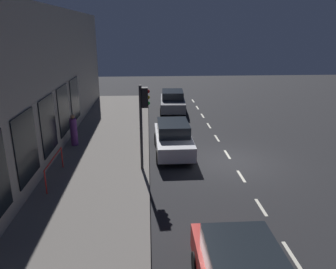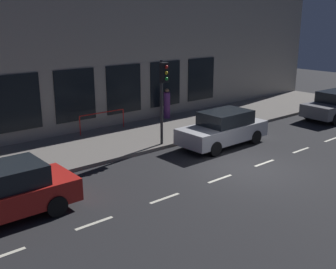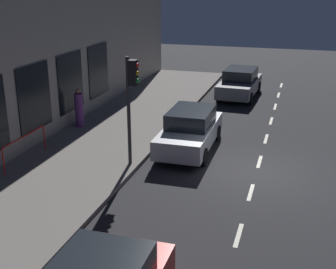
{
  "view_description": "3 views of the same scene",
  "coord_description": "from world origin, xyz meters",
  "px_view_note": "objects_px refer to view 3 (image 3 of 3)",
  "views": [
    {
      "loc": [
        3.99,
        14.34,
        6.13
      ],
      "look_at": [
        3.1,
        -0.04,
        1.45
      ],
      "focal_mm": 34.91,
      "sensor_mm": 36.0,
      "label": 1
    },
    {
      "loc": [
        -9.39,
        11.92,
        5.63
      ],
      "look_at": [
        2.33,
        2.11,
        1.26
      ],
      "focal_mm": 43.72,
      "sensor_mm": 36.0,
      "label": 2
    },
    {
      "loc": [
        -1.19,
        14.51,
        6.29
      ],
      "look_at": [
        2.63,
        1.8,
        1.71
      ],
      "focal_mm": 48.34,
      "sensor_mm": 36.0,
      "label": 3
    }
  ],
  "objects_px": {
    "traffic_light": "(132,89)",
    "pedestrian_0": "(79,109)",
    "parked_car_1": "(240,83)",
    "parked_car_0": "(190,130)"
  },
  "relations": [
    {
      "from": "traffic_light",
      "to": "parked_car_1",
      "type": "relative_size",
      "value": 0.85
    },
    {
      "from": "parked_car_1",
      "to": "parked_car_0",
      "type": "bearing_deg",
      "value": 88.76
    },
    {
      "from": "traffic_light",
      "to": "pedestrian_0",
      "type": "relative_size",
      "value": 2.22
    },
    {
      "from": "traffic_light",
      "to": "pedestrian_0",
      "type": "height_order",
      "value": "traffic_light"
    },
    {
      "from": "traffic_light",
      "to": "parked_car_1",
      "type": "xyz_separation_m",
      "value": [
        -2.08,
        -11.18,
        -2.03
      ]
    },
    {
      "from": "pedestrian_0",
      "to": "parked_car_0",
      "type": "bearing_deg",
      "value": 9.1
    },
    {
      "from": "parked_car_1",
      "to": "pedestrian_0",
      "type": "relative_size",
      "value": 2.63
    },
    {
      "from": "traffic_light",
      "to": "pedestrian_0",
      "type": "xyz_separation_m",
      "value": [
        3.79,
        -3.35,
        -1.9
      ]
    },
    {
      "from": "traffic_light",
      "to": "parked_car_0",
      "type": "relative_size",
      "value": 0.85
    },
    {
      "from": "pedestrian_0",
      "to": "parked_car_1",
      "type": "bearing_deg",
      "value": 73.24
    }
  ]
}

